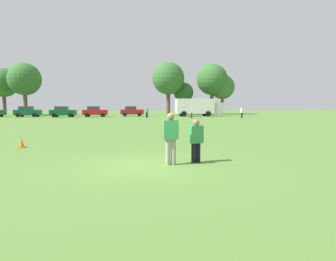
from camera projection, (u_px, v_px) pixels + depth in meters
ground_plane at (145, 166)px, 9.49m from camera, size 195.92×195.92×0.00m
player_thrower at (171, 136)px, 9.60m from camera, size 0.49×0.29×1.73m
player_defender at (196, 138)px, 10.02m from camera, size 0.50×0.34×1.50m
frisbee at (176, 128)px, 9.63m from camera, size 0.28×0.27×0.09m
traffic_cone at (22, 143)px, 13.59m from camera, size 0.32×0.32×0.48m
parked_car_mid_left at (27, 112)px, 49.73m from camera, size 4.25×2.32×1.82m
parked_car_center at (63, 112)px, 48.91m from camera, size 4.25×2.32×1.82m
parked_car_mid_right at (95, 112)px, 49.96m from camera, size 4.25×2.32×1.82m
parked_car_near_right at (132, 111)px, 53.20m from camera, size 4.25×2.32×1.82m
box_truck at (198, 107)px, 52.83m from camera, size 8.57×3.18×3.18m
bystander_sideline_watcher at (147, 112)px, 47.10m from camera, size 0.52×0.52×1.69m
bystander_far_jogger at (192, 112)px, 44.30m from camera, size 0.30×0.47×1.62m
bystander_field_marshal at (242, 112)px, 45.40m from camera, size 0.32×0.49×1.66m
tree_west_maple at (3, 83)px, 59.20m from camera, size 5.92×5.92×9.61m
tree_center_elm at (24, 79)px, 56.46m from camera, size 6.31×6.31×10.25m
tree_east_birch at (168, 79)px, 61.29m from camera, size 6.83×6.83×11.10m
tree_east_oak at (184, 93)px, 63.35m from camera, size 4.28×4.28×6.96m
tree_far_east_pine at (212, 80)px, 64.20m from camera, size 6.85×6.85×11.13m
tree_far_west_pine at (223, 87)px, 64.78m from camera, size 5.40×5.40×8.78m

